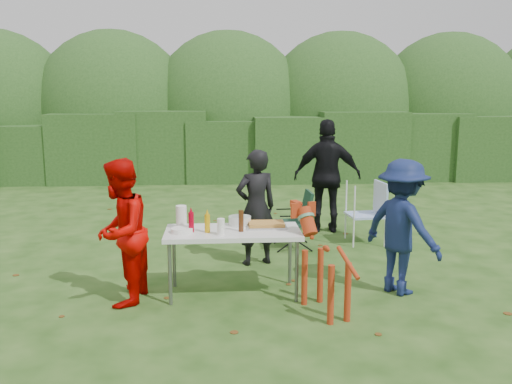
{
  "coord_description": "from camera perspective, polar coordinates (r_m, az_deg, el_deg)",
  "views": [
    {
      "loc": [
        -0.31,
        -5.95,
        2.24
      ],
      "look_at": [
        0.16,
        0.82,
        1.0
      ],
      "focal_mm": 38.0,
      "sensor_mm": 36.0,
      "label": 1
    }
  ],
  "objects": [
    {
      "name": "plate_stack",
      "position": [
        5.98,
        -7.82,
        -4.0
      ],
      "size": [
        0.24,
        0.24,
        0.05
      ],
      "primitive_type": "cylinder",
      "color": "white",
      "rests_on": "folding_table"
    },
    {
      "name": "cup_stack",
      "position": [
        5.82,
        -3.71,
        -3.68
      ],
      "size": [
        0.08,
        0.08,
        0.18
      ],
      "primitive_type": "cylinder",
      "color": "white",
      "rests_on": "folding_table"
    },
    {
      "name": "person_red_jacket",
      "position": [
        5.94,
        -14.07,
        -4.14
      ],
      "size": [
        0.7,
        0.84,
        1.57
      ],
      "primitive_type": "imported",
      "rotation": [
        0.0,
        0.0,
        -1.72
      ],
      "color": "#C40400",
      "rests_on": "ground"
    },
    {
      "name": "dog",
      "position": [
        5.62,
        7.35,
        -7.53
      ],
      "size": [
        0.77,
        1.18,
        1.04
      ],
      "primitive_type": null,
      "rotation": [
        0.0,
        0.0,
        1.9
      ],
      "color": "#A03013",
      "rests_on": "ground"
    },
    {
      "name": "person_black_puffy",
      "position": [
        8.85,
        7.52,
        1.67
      ],
      "size": [
        1.12,
        0.58,
        1.84
      ],
      "primitive_type": "imported",
      "rotation": [
        0.0,
        0.0,
        3.02
      ],
      "color": "black",
      "rests_on": "ground"
    },
    {
      "name": "camping_chair",
      "position": [
        7.92,
        3.92,
        -2.91
      ],
      "size": [
        0.55,
        0.55,
        0.85
      ],
      "primitive_type": null,
      "rotation": [
        0.0,
        0.0,
        3.17
      ],
      "color": "#163423",
      "rests_on": "ground"
    },
    {
      "name": "focaccia_bread",
      "position": [
        6.16,
        1.1,
        -3.35
      ],
      "size": [
        0.4,
        0.26,
        0.04
      ],
      "primitive_type": "cube",
      "color": "#BF8437",
      "rests_on": "food_tray"
    },
    {
      "name": "pasta_bowl",
      "position": [
        6.26,
        -1.72,
        -3.02
      ],
      "size": [
        0.26,
        0.26,
        0.1
      ],
      "primitive_type": "cylinder",
      "color": "silver",
      "rests_on": "folding_table"
    },
    {
      "name": "person_cook",
      "position": [
        7.09,
        0.0,
        -1.64
      ],
      "size": [
        0.64,
        0.52,
        1.53
      ],
      "primitive_type": "imported",
      "rotation": [
        0.0,
        0.0,
        3.45
      ],
      "color": "black",
      "rests_on": "ground"
    },
    {
      "name": "lawn_chair",
      "position": [
        8.34,
        11.43,
        -2.11
      ],
      "size": [
        0.61,
        0.61,
        0.94
      ],
      "primitive_type": null,
      "rotation": [
        0.0,
        0.0,
        3.24
      ],
      "color": "#527FE2",
      "rests_on": "ground"
    },
    {
      "name": "ground",
      "position": [
        6.36,
        -0.98,
        -10.25
      ],
      "size": [
        80.0,
        80.0,
        0.0
      ],
      "primitive_type": "plane",
      "color": "#1E4211"
    },
    {
      "name": "beer_bottle",
      "position": [
        5.95,
        -1.58,
        -3.05
      ],
      "size": [
        0.06,
        0.06,
        0.24
      ],
      "primitive_type": "cylinder",
      "color": "#47230F",
      "rests_on": "folding_table"
    },
    {
      "name": "ketchup_bottle",
      "position": [
        5.97,
        -6.84,
        -3.18
      ],
      "size": [
        0.06,
        0.06,
        0.22
      ],
      "primitive_type": "cylinder",
      "color": "#9A0116",
      "rests_on": "folding_table"
    },
    {
      "name": "mustard_bottle",
      "position": [
        5.93,
        -5.14,
        -3.33
      ],
      "size": [
        0.06,
        0.06,
        0.2
      ],
      "primitive_type": "cylinder",
      "color": "#CD960A",
      "rests_on": "folding_table"
    },
    {
      "name": "child",
      "position": [
        6.29,
        15.12,
        -3.58
      ],
      "size": [
        1.02,
        1.14,
        1.53
      ],
      "primitive_type": "imported",
      "rotation": [
        0.0,
        0.0,
        2.16
      ],
      "color": "#131F4C",
      "rests_on": "ground"
    },
    {
      "name": "food_tray",
      "position": [
        6.17,
        1.1,
        -3.61
      ],
      "size": [
        0.45,
        0.3,
        0.02
      ],
      "primitive_type": "cube",
      "color": "#B7B7BA",
      "rests_on": "folding_table"
    },
    {
      "name": "shrub_backdrop",
      "position": [
        15.57,
        -2.91,
        7.97
      ],
      "size": [
        20.0,
        2.6,
        3.2
      ],
      "primitive_type": "ellipsoid",
      "color": "#3D6628",
      "rests_on": "ground"
    },
    {
      "name": "hedge_row",
      "position": [
        14.02,
        -2.75,
        4.64
      ],
      "size": [
        22.0,
        1.4,
        1.7
      ],
      "primitive_type": "cube",
      "color": "#23471C",
      "rests_on": "ground"
    },
    {
      "name": "paper_towel_roll",
      "position": [
        6.14,
        -7.86,
        -2.62
      ],
      "size": [
        0.12,
        0.12,
        0.26
      ],
      "primitive_type": "cylinder",
      "color": "white",
      "rests_on": "folding_table"
    },
    {
      "name": "folding_table",
      "position": [
        6.04,
        -2.45,
        -4.54
      ],
      "size": [
        1.5,
        0.7,
        0.74
      ],
      "color": "silver",
      "rests_on": "ground"
    }
  ]
}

